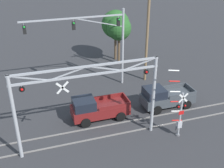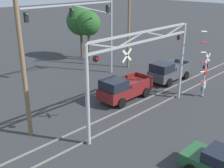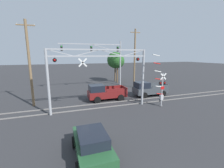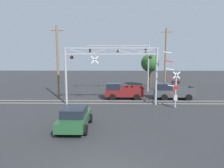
{
  "view_description": "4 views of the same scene",
  "coord_description": "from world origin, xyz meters",
  "px_view_note": "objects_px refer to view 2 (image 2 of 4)",
  "views": [
    {
      "loc": [
        -3.87,
        -3.72,
        13.66
      ],
      "look_at": [
        2.22,
        14.68,
        4.0
      ],
      "focal_mm": 45.0,
      "sensor_mm": 36.0,
      "label": 1
    },
    {
      "loc": [
        -14.74,
        1.55,
        9.72
      ],
      "look_at": [
        -1.99,
        14.26,
        2.88
      ],
      "focal_mm": 45.0,
      "sensor_mm": 36.0,
      "label": 2
    },
    {
      "loc": [
        -3.84,
        -1.88,
        5.84
      ],
      "look_at": [
        2.1,
        15.57,
        2.23
      ],
      "focal_mm": 24.0,
      "sensor_mm": 36.0,
      "label": 3
    },
    {
      "loc": [
        0.45,
        -6.33,
        4.74
      ],
      "look_at": [
        0.07,
        16.48,
        1.96
      ],
      "focal_mm": 28.0,
      "sensor_mm": 36.0,
      "label": 4
    }
  ],
  "objects_px": {
    "background_tree_beyond_span": "(88,24)",
    "crossing_gantry": "(143,62)",
    "crossing_signal_mast": "(204,75)",
    "utility_pole_right": "(129,21)",
    "sedan_waiting": "(224,166)",
    "utility_pole_left": "(23,64)",
    "traffic_signal_span": "(94,24)",
    "pickup_truck_following": "(168,71)",
    "pickup_truck_lead": "(123,88)",
    "background_tree_far_left_verge": "(81,21)"
  },
  "relations": [
    {
      "from": "crossing_signal_mast",
      "to": "traffic_signal_span",
      "type": "bearing_deg",
      "value": 107.03
    },
    {
      "from": "pickup_truck_following",
      "to": "background_tree_beyond_span",
      "type": "xyz_separation_m",
      "value": [
        -0.48,
        11.42,
        3.51
      ]
    },
    {
      "from": "pickup_truck_lead",
      "to": "background_tree_beyond_span",
      "type": "bearing_deg",
      "value": 62.09
    },
    {
      "from": "traffic_signal_span",
      "to": "pickup_truck_following",
      "type": "xyz_separation_m",
      "value": [
        4.32,
        -5.99,
        -4.51
      ]
    },
    {
      "from": "pickup_truck_lead",
      "to": "sedan_waiting",
      "type": "height_order",
      "value": "pickup_truck_lead"
    },
    {
      "from": "pickup_truck_following",
      "to": "pickup_truck_lead",
      "type": "bearing_deg",
      "value": 179.55
    },
    {
      "from": "pickup_truck_following",
      "to": "sedan_waiting",
      "type": "distance_m",
      "value": 14.65
    },
    {
      "from": "sedan_waiting",
      "to": "utility_pole_left",
      "type": "xyz_separation_m",
      "value": [
        -4.67,
        10.9,
        4.08
      ]
    },
    {
      "from": "sedan_waiting",
      "to": "utility_pole_left",
      "type": "relative_size",
      "value": 0.43
    },
    {
      "from": "crossing_gantry",
      "to": "sedan_waiting",
      "type": "height_order",
      "value": "crossing_gantry"
    },
    {
      "from": "pickup_truck_following",
      "to": "utility_pole_left",
      "type": "bearing_deg",
      "value": 178.12
    },
    {
      "from": "traffic_signal_span",
      "to": "sedan_waiting",
      "type": "relative_size",
      "value": 2.47
    },
    {
      "from": "sedan_waiting",
      "to": "background_tree_far_left_verge",
      "type": "height_order",
      "value": "background_tree_far_left_verge"
    },
    {
      "from": "crossing_gantry",
      "to": "background_tree_beyond_span",
      "type": "distance_m",
      "value": 16.25
    },
    {
      "from": "crossing_signal_mast",
      "to": "utility_pole_left",
      "type": "relative_size",
      "value": 0.62
    },
    {
      "from": "crossing_signal_mast",
      "to": "pickup_truck_following",
      "type": "height_order",
      "value": "crossing_signal_mast"
    },
    {
      "from": "crossing_signal_mast",
      "to": "traffic_signal_span",
      "type": "xyz_separation_m",
      "value": [
        -3.16,
        10.32,
        3.51
      ]
    },
    {
      "from": "utility_pole_left",
      "to": "pickup_truck_lead",
      "type": "bearing_deg",
      "value": -2.97
    },
    {
      "from": "utility_pole_right",
      "to": "background_tree_far_left_verge",
      "type": "height_order",
      "value": "utility_pole_right"
    },
    {
      "from": "crossing_signal_mast",
      "to": "sedan_waiting",
      "type": "distance_m",
      "value": 11.05
    },
    {
      "from": "crossing_signal_mast",
      "to": "utility_pole_left",
      "type": "height_order",
      "value": "utility_pole_left"
    },
    {
      "from": "traffic_signal_span",
      "to": "pickup_truck_lead",
      "type": "bearing_deg",
      "value": -110.21
    },
    {
      "from": "utility_pole_left",
      "to": "utility_pole_right",
      "type": "distance_m",
      "value": 16.62
    },
    {
      "from": "utility_pole_right",
      "to": "background_tree_beyond_span",
      "type": "bearing_deg",
      "value": 102.18
    },
    {
      "from": "utility_pole_right",
      "to": "background_tree_far_left_verge",
      "type": "bearing_deg",
      "value": 98.89
    },
    {
      "from": "background_tree_beyond_span",
      "to": "crossing_gantry",
      "type": "bearing_deg",
      "value": -117.2
    },
    {
      "from": "crossing_signal_mast",
      "to": "utility_pole_right",
      "type": "xyz_separation_m",
      "value": [
        1.86,
        10.29,
        3.23
      ]
    },
    {
      "from": "crossing_signal_mast",
      "to": "sedan_waiting",
      "type": "relative_size",
      "value": 1.45
    },
    {
      "from": "background_tree_beyond_span",
      "to": "traffic_signal_span",
      "type": "bearing_deg",
      "value": -125.23
    },
    {
      "from": "crossing_gantry",
      "to": "utility_pole_right",
      "type": "height_order",
      "value": "utility_pole_right"
    },
    {
      "from": "pickup_truck_following",
      "to": "sedan_waiting",
      "type": "height_order",
      "value": "pickup_truck_following"
    },
    {
      "from": "crossing_gantry",
      "to": "crossing_signal_mast",
      "type": "xyz_separation_m",
      "value": [
        6.75,
        -1.31,
        -2.25
      ]
    },
    {
      "from": "crossing_signal_mast",
      "to": "background_tree_beyond_span",
      "type": "distance_m",
      "value": 15.97
    },
    {
      "from": "background_tree_beyond_span",
      "to": "background_tree_far_left_verge",
      "type": "height_order",
      "value": "background_tree_far_left_verge"
    },
    {
      "from": "sedan_waiting",
      "to": "utility_pole_right",
      "type": "xyz_separation_m",
      "value": [
        11.02,
        16.36,
        4.42
      ]
    },
    {
      "from": "utility_pole_right",
      "to": "background_tree_beyond_span",
      "type": "height_order",
      "value": "utility_pole_right"
    },
    {
      "from": "pickup_truck_following",
      "to": "utility_pole_right",
      "type": "bearing_deg",
      "value": 83.32
    },
    {
      "from": "crossing_gantry",
      "to": "crossing_signal_mast",
      "type": "relative_size",
      "value": 1.77
    },
    {
      "from": "utility_pole_left",
      "to": "background_tree_far_left_verge",
      "type": "height_order",
      "value": "utility_pole_left"
    },
    {
      "from": "utility_pole_right",
      "to": "background_tree_far_left_verge",
      "type": "relative_size",
      "value": 1.58
    },
    {
      "from": "traffic_signal_span",
      "to": "sedan_waiting",
      "type": "xyz_separation_m",
      "value": [
        -6.0,
        -16.39,
        -4.7
      ]
    },
    {
      "from": "background_tree_beyond_span",
      "to": "pickup_truck_following",
      "type": "bearing_deg",
      "value": -87.59
    },
    {
      "from": "sedan_waiting",
      "to": "utility_pole_left",
      "type": "distance_m",
      "value": 12.54
    },
    {
      "from": "traffic_signal_span",
      "to": "utility_pole_right",
      "type": "distance_m",
      "value": 5.03
    },
    {
      "from": "sedan_waiting",
      "to": "pickup_truck_lead",
      "type": "bearing_deg",
      "value": 69.96
    },
    {
      "from": "sedan_waiting",
      "to": "background_tree_beyond_span",
      "type": "xyz_separation_m",
      "value": [
        9.84,
        21.83,
        3.71
      ]
    },
    {
      "from": "crossing_signal_mast",
      "to": "background_tree_beyond_span",
      "type": "height_order",
      "value": "background_tree_beyond_span"
    },
    {
      "from": "utility_pole_right",
      "to": "pickup_truck_following",
      "type": "bearing_deg",
      "value": -96.68
    },
    {
      "from": "pickup_truck_following",
      "to": "utility_pole_right",
      "type": "xyz_separation_m",
      "value": [
        0.7,
        5.96,
        4.23
      ]
    },
    {
      "from": "crossing_signal_mast",
      "to": "pickup_truck_following",
      "type": "relative_size",
      "value": 1.21
    }
  ]
}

